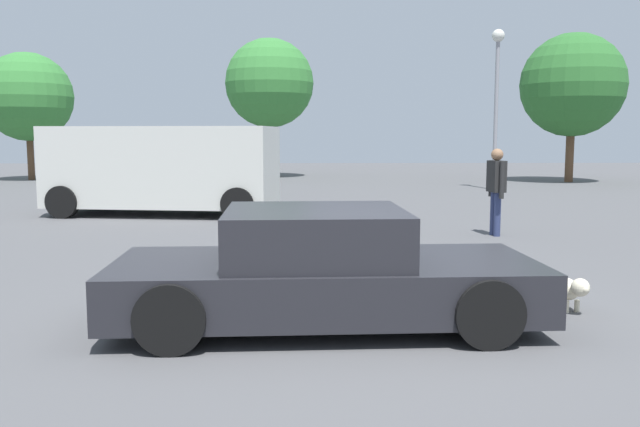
% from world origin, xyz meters
% --- Properties ---
extents(ground_plane, '(80.00, 80.00, 0.00)m').
position_xyz_m(ground_plane, '(0.00, 0.00, 0.00)').
color(ground_plane, '#515154').
extents(sedan_foreground, '(4.29, 2.04, 1.18)m').
position_xyz_m(sedan_foreground, '(-0.07, 0.04, 0.55)').
color(sedan_foreground, '#232328').
rests_on(sedan_foreground, ground_plane).
extents(dog, '(0.34, 0.64, 0.40)m').
position_xyz_m(dog, '(2.64, 0.48, 0.24)').
color(dog, beige).
rests_on(dog, ground_plane).
extents(van_white, '(5.60, 2.91, 2.13)m').
position_xyz_m(van_white, '(-3.63, 9.61, 1.15)').
color(van_white, silver).
rests_on(van_white, ground_plane).
extents(pedestrian, '(0.29, 0.57, 1.67)m').
position_xyz_m(pedestrian, '(3.43, 5.98, 0.99)').
color(pedestrian, navy).
rests_on(pedestrian, ground_plane).
extents(light_post_near, '(0.44, 0.44, 5.59)m').
position_xyz_m(light_post_near, '(6.55, 16.91, 3.87)').
color(light_post_near, gray).
rests_on(light_post_near, ground_plane).
extents(tree_back_left, '(3.78, 3.78, 5.45)m').
position_xyz_m(tree_back_left, '(-12.03, 22.55, 3.55)').
color(tree_back_left, brown).
rests_on(tree_back_left, ground_plane).
extents(tree_back_right, '(4.03, 4.03, 6.30)m').
position_xyz_m(tree_back_right, '(-1.77, 24.17, 4.26)').
color(tree_back_right, brown).
rests_on(tree_back_right, ground_plane).
extents(tree_far_right, '(4.19, 4.19, 6.06)m').
position_xyz_m(tree_far_right, '(10.75, 20.63, 3.95)').
color(tree_far_right, brown).
rests_on(tree_far_right, ground_plane).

